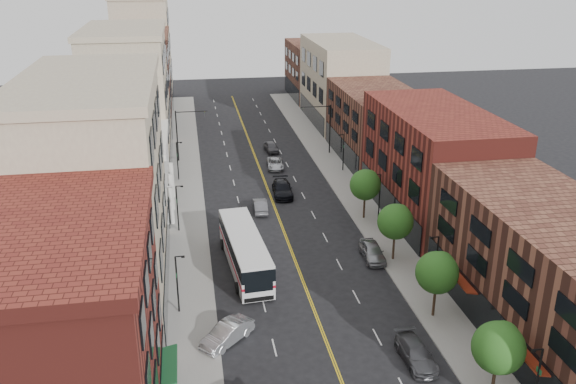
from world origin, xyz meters
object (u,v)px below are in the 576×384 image
city_bus (245,249)px  car_parked_mid (416,353)px  car_lane_behind (260,206)px  car_angle_b (227,333)px  car_lane_a (282,189)px  car_parked_far (372,251)px  car_lane_c (271,147)px  car_lane_b (275,164)px

city_bus → car_parked_mid: bearing=-61.0°
city_bus → car_lane_behind: city_bus is taller
car_angle_b → car_parked_mid: bearing=26.7°
car_lane_a → car_parked_far: bearing=-68.5°
city_bus → car_parked_far: bearing=-5.4°
car_lane_behind → car_lane_c: bearing=-98.7°
car_lane_a → car_lane_c: bearing=89.7°
city_bus → car_parked_far: city_bus is taller
car_lane_behind → car_lane_a: bearing=-123.3°
car_parked_mid → car_parked_far: size_ratio=1.02×
car_lane_c → car_parked_mid: bearing=-91.9°
city_bus → car_lane_a: bearing=65.8°
car_angle_b → car_lane_c: bearing=124.1°
car_lane_behind → car_lane_c: (4.44, 22.39, 0.02)m
car_parked_far → car_lane_a: car_lane_a is taller
car_parked_mid → car_lane_a: (-4.30, 33.96, 0.12)m
car_parked_far → car_lane_c: (-4.76, 35.82, -0.08)m
car_angle_b → car_parked_far: (14.80, 11.30, 0.03)m
car_lane_behind → car_lane_b: car_lane_behind is taller
car_lane_b → car_parked_mid: bearing=-80.6°
car_angle_b → car_parked_far: size_ratio=0.99×
car_lane_behind → car_lane_a: size_ratio=0.76×
car_lane_c → city_bus: bearing=-107.4°
car_parked_mid → city_bus: bearing=121.7°
car_parked_mid → car_lane_behind: bearing=102.7°
city_bus → car_lane_behind: 13.64m
car_angle_b → city_bus: bearing=123.8°
city_bus → car_angle_b: (-2.52, -11.50, -1.21)m
car_angle_b → car_lane_b: bearing=122.6°
car_parked_far → car_lane_b: (-5.25, 28.27, -0.15)m
car_lane_a → car_lane_behind: bearing=-122.4°
car_parked_far → car_lane_c: car_parked_far is taller
car_lane_behind → car_lane_b: 15.36m
car_angle_b → car_parked_far: 18.62m
city_bus → car_lane_behind: bearing=72.4°
city_bus → car_parked_far: (12.28, -0.20, -1.17)m
car_lane_a → car_lane_c: (1.14, 17.81, -0.10)m
car_parked_far → car_lane_a: 18.95m
car_angle_b → car_lane_a: size_ratio=0.83×
car_lane_behind → car_lane_b: bearing=-102.4°
car_parked_far → car_lane_c: bearing=99.7°
car_lane_b → car_lane_c: size_ratio=1.11×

